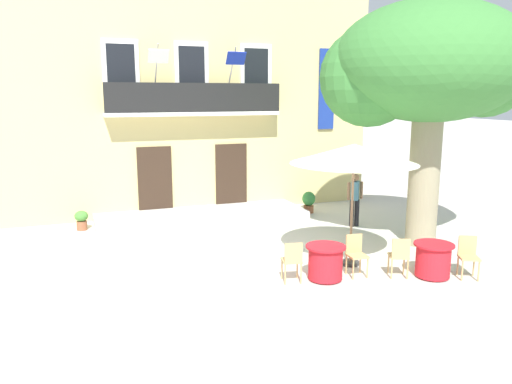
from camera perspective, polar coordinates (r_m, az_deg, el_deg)
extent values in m
plane|color=beige|center=(12.75, 2.13, -6.96)|extent=(120.00, 120.00, 0.00)
cube|color=#DBC67F|center=(18.59, -8.73, 10.31)|extent=(13.00, 4.00, 7.50)
cube|color=#332319|center=(16.60, -11.42, 1.13)|extent=(1.10, 0.08, 2.30)
cube|color=#332319|center=(17.18, -2.83, 1.67)|extent=(1.10, 0.08, 2.30)
cube|color=silver|center=(16.25, -15.11, 13.16)|extent=(1.10, 0.08, 1.90)
cube|color=black|center=(16.22, -15.10, 13.17)|extent=(0.84, 0.04, 1.60)
cube|color=silver|center=(16.62, -7.34, 13.39)|extent=(1.10, 0.08, 1.90)
cube|color=black|center=(16.59, -7.31, 13.39)|extent=(0.84, 0.04, 1.60)
cube|color=silver|center=(17.26, -0.01, 13.38)|extent=(1.10, 0.08, 1.90)
cube|color=black|center=(17.23, 0.03, 13.39)|extent=(0.84, 0.04, 1.60)
cube|color=silver|center=(16.34, -6.99, 8.84)|extent=(5.60, 0.65, 0.12)
cube|color=black|center=(16.04, -6.78, 10.63)|extent=(5.60, 0.06, 0.90)
cylinder|color=#B2B2B7|center=(15.93, -11.28, 13.74)|extent=(0.04, 0.95, 1.33)
cube|color=white|center=(15.51, -11.04, 14.94)|extent=(0.60, 0.29, 0.38)
cylinder|color=#B2B2B7|center=(16.50, -2.79, 13.83)|extent=(0.04, 0.95, 1.33)
cube|color=#192D9E|center=(16.09, -2.29, 14.97)|extent=(0.60, 0.29, 0.38)
cylinder|color=#995638|center=(15.97, -15.18, 9.18)|extent=(0.31, 0.31, 0.26)
ellipsoid|color=#38843D|center=(15.97, -15.24, 10.47)|extent=(0.40, 0.40, 0.46)
cylinder|color=slate|center=(16.35, -7.03, 9.48)|extent=(0.31, 0.31, 0.25)
ellipsoid|color=#38843D|center=(16.35, -7.05, 10.58)|extent=(0.40, 0.40, 0.38)
cylinder|color=#47423D|center=(17.04, 0.62, 9.75)|extent=(0.30, 0.30, 0.32)
ellipsoid|color=#4C8E38|center=(17.03, 0.62, 10.73)|extent=(0.40, 0.40, 0.26)
cube|color=navy|center=(18.33, 8.04, 11.49)|extent=(0.60, 0.06, 2.80)
cube|color=silver|center=(16.07, -6.11, -2.77)|extent=(6.58, 2.11, 0.25)
cylinder|color=gray|center=(13.87, 18.55, 1.08)|extent=(0.79, 0.79, 3.36)
ellipsoid|color=#3D7F38|center=(13.71, 19.35, 13.83)|extent=(5.06, 4.55, 3.04)
sphere|color=#3D7F38|center=(13.38, 12.77, 12.62)|extent=(2.53, 2.53, 2.53)
sphere|color=#3D7F38|center=(14.16, 24.66, 12.32)|extent=(2.28, 2.28, 2.28)
cylinder|color=red|center=(11.69, 19.50, -7.39)|extent=(0.74, 0.74, 0.68)
cylinder|color=red|center=(11.58, 19.61, -5.65)|extent=(0.86, 0.86, 0.04)
cylinder|color=#2D2823|center=(11.80, 19.38, -9.03)|extent=(0.44, 0.44, 0.03)
cylinder|color=tan|center=(11.66, 14.84, -7.91)|extent=(0.04, 0.04, 0.45)
cylinder|color=tan|center=(11.74, 16.48, -7.88)|extent=(0.04, 0.04, 0.45)
cylinder|color=tan|center=(11.35, 15.19, -8.47)|extent=(0.04, 0.04, 0.45)
cylinder|color=tan|center=(11.43, 16.88, -8.42)|extent=(0.04, 0.04, 0.45)
cube|color=tan|center=(11.47, 15.91, -7.01)|extent=(0.53, 0.53, 0.04)
cube|color=tan|center=(11.23, 16.18, -6.17)|extent=(0.37, 0.19, 0.42)
cylinder|color=tan|center=(11.83, 24.02, -8.26)|extent=(0.04, 0.04, 0.45)
cylinder|color=tan|center=(11.73, 22.42, -8.29)|extent=(0.04, 0.04, 0.45)
cylinder|color=tan|center=(12.13, 23.55, -7.74)|extent=(0.04, 0.04, 0.45)
cylinder|color=tan|center=(12.04, 21.99, -7.77)|extent=(0.04, 0.04, 0.45)
cube|color=tan|center=(11.85, 23.08, -6.89)|extent=(0.54, 0.54, 0.04)
cube|color=tan|center=(11.95, 22.92, -5.58)|extent=(0.36, 0.21, 0.42)
cylinder|color=red|center=(10.99, 7.90, -8.02)|extent=(0.74, 0.74, 0.68)
cylinder|color=red|center=(10.87, 7.95, -6.18)|extent=(0.86, 0.86, 0.04)
cylinder|color=#2D2823|center=(11.11, 7.85, -9.76)|extent=(0.44, 0.44, 0.03)
cylinder|color=tan|center=(11.28, 12.57, -8.47)|extent=(0.04, 0.04, 0.45)
cylinder|color=tan|center=(11.13, 11.01, -8.67)|extent=(0.04, 0.04, 0.45)
cylinder|color=tan|center=(11.56, 11.78, -7.95)|extent=(0.04, 0.04, 0.45)
cylinder|color=tan|center=(11.41, 10.24, -8.14)|extent=(0.04, 0.04, 0.45)
cube|color=tan|center=(11.26, 11.45, -7.12)|extent=(0.43, 0.43, 0.04)
cube|color=tan|center=(11.35, 11.08, -5.76)|extent=(0.38, 0.07, 0.42)
cylinder|color=tan|center=(10.97, 2.96, -8.76)|extent=(0.04, 0.04, 0.45)
cylinder|color=tan|center=(11.04, 4.71, -8.65)|extent=(0.04, 0.04, 0.45)
cylinder|color=tan|center=(10.66, 3.35, -9.37)|extent=(0.04, 0.04, 0.45)
cylinder|color=tan|center=(10.73, 5.14, -9.25)|extent=(0.04, 0.04, 0.45)
cube|color=tan|center=(10.77, 4.06, -7.78)|extent=(0.47, 0.47, 0.04)
cube|color=tan|center=(10.53, 4.30, -6.91)|extent=(0.38, 0.11, 0.42)
cylinder|color=#997A56|center=(11.78, 10.85, -2.23)|extent=(0.06, 0.06, 2.55)
cylinder|color=#333333|center=(12.12, 10.64, -7.92)|extent=(0.44, 0.44, 0.08)
cone|color=silver|center=(11.55, 11.09, 4.30)|extent=(2.90, 2.90, 0.45)
cylinder|color=#995638|center=(15.71, -19.20, -3.63)|extent=(0.30, 0.30, 0.27)
ellipsoid|color=#4C8E38|center=(15.64, -19.27, -2.60)|extent=(0.39, 0.39, 0.31)
cylinder|color=#995638|center=(17.10, 6.00, -1.95)|extent=(0.34, 0.34, 0.24)
ellipsoid|color=#38843D|center=(17.02, 6.02, -0.76)|extent=(0.44, 0.44, 0.48)
cylinder|color=#232328|center=(15.46, 10.83, -2.37)|extent=(0.14, 0.14, 0.82)
cylinder|color=#232328|center=(15.55, 11.40, -2.31)|extent=(0.14, 0.14, 0.82)
cube|color=teal|center=(15.36, 11.21, 0.16)|extent=(0.38, 0.40, 0.56)
sphere|color=#9E7051|center=(15.29, 11.27, 1.63)|extent=(0.22, 0.22, 0.22)
cylinder|color=#9E7051|center=(15.25, 10.51, 0.11)|extent=(0.09, 0.09, 0.52)
cylinder|color=#9E7051|center=(15.48, 11.91, 0.21)|extent=(0.09, 0.09, 0.52)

